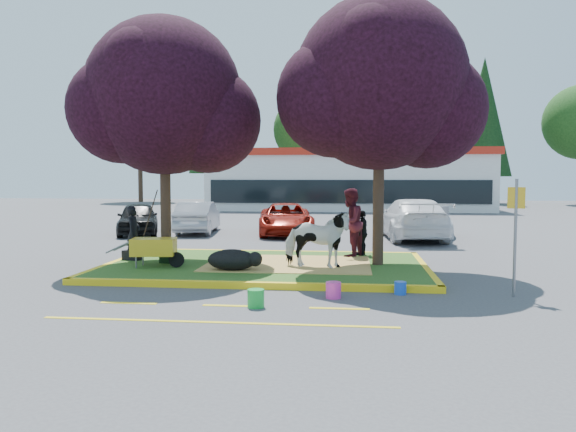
# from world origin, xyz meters

# --- Properties ---
(ground) EXTENTS (90.00, 90.00, 0.00)m
(ground) POSITION_xyz_m (0.00, 0.00, 0.00)
(ground) COLOR #424244
(ground) RESTS_ON ground
(median_island) EXTENTS (8.00, 5.00, 0.15)m
(median_island) POSITION_xyz_m (0.00, 0.00, 0.07)
(median_island) COLOR #275219
(median_island) RESTS_ON ground
(curb_near) EXTENTS (8.30, 0.16, 0.15)m
(curb_near) POSITION_xyz_m (0.00, -2.58, 0.07)
(curb_near) COLOR yellow
(curb_near) RESTS_ON ground
(curb_far) EXTENTS (8.30, 0.16, 0.15)m
(curb_far) POSITION_xyz_m (0.00, 2.58, 0.07)
(curb_far) COLOR yellow
(curb_far) RESTS_ON ground
(curb_left) EXTENTS (0.16, 5.30, 0.15)m
(curb_left) POSITION_xyz_m (-4.08, 0.00, 0.07)
(curb_left) COLOR yellow
(curb_left) RESTS_ON ground
(curb_right) EXTENTS (0.16, 5.30, 0.15)m
(curb_right) POSITION_xyz_m (4.08, 0.00, 0.07)
(curb_right) COLOR yellow
(curb_right) RESTS_ON ground
(straw_bedding) EXTENTS (4.20, 3.00, 0.01)m
(straw_bedding) POSITION_xyz_m (0.60, 0.00, 0.15)
(straw_bedding) COLOR #DBB05A
(straw_bedding) RESTS_ON median_island
(tree_purple_left) EXTENTS (5.06, 4.20, 6.51)m
(tree_purple_left) POSITION_xyz_m (-2.78, 0.38, 4.36)
(tree_purple_left) COLOR black
(tree_purple_left) RESTS_ON median_island
(tree_purple_right) EXTENTS (5.30, 4.40, 6.82)m
(tree_purple_right) POSITION_xyz_m (2.92, 0.18, 4.56)
(tree_purple_right) COLOR black
(tree_purple_right) RESTS_ON median_island
(fire_lane_stripe_a) EXTENTS (1.10, 0.12, 0.01)m
(fire_lane_stripe_a) POSITION_xyz_m (-2.00, -4.20, 0.00)
(fire_lane_stripe_a) COLOR yellow
(fire_lane_stripe_a) RESTS_ON ground
(fire_lane_stripe_b) EXTENTS (1.10, 0.12, 0.01)m
(fire_lane_stripe_b) POSITION_xyz_m (0.00, -4.20, 0.00)
(fire_lane_stripe_b) COLOR yellow
(fire_lane_stripe_b) RESTS_ON ground
(fire_lane_stripe_c) EXTENTS (1.10, 0.12, 0.01)m
(fire_lane_stripe_c) POSITION_xyz_m (2.00, -4.20, 0.00)
(fire_lane_stripe_c) COLOR yellow
(fire_lane_stripe_c) RESTS_ON ground
(fire_lane_long) EXTENTS (6.00, 0.10, 0.01)m
(fire_lane_long) POSITION_xyz_m (0.00, -5.40, 0.00)
(fire_lane_long) COLOR yellow
(fire_lane_long) RESTS_ON ground
(retail_building) EXTENTS (20.40, 8.40, 4.40)m
(retail_building) POSITION_xyz_m (2.00, 27.98, 2.25)
(retail_building) COLOR silver
(retail_building) RESTS_ON ground
(treeline) EXTENTS (46.58, 7.80, 14.63)m
(treeline) POSITION_xyz_m (1.23, 37.61, 7.73)
(treeline) COLOR black
(treeline) RESTS_ON ground
(cow) EXTENTS (1.79, 1.02, 1.43)m
(cow) POSITION_xyz_m (1.36, -0.61, 0.87)
(cow) COLOR silver
(cow) RESTS_ON median_island
(calf) EXTENTS (1.34, 1.02, 0.52)m
(calf) POSITION_xyz_m (-0.64, -1.16, 0.41)
(calf) COLOR black
(calf) RESTS_ON median_island
(handler) EXTENTS (0.36, 0.54, 1.46)m
(handler) POSITION_xyz_m (-3.70, 0.35, 0.88)
(handler) COLOR black
(handler) RESTS_ON median_island
(visitor_a) EXTENTS (1.05, 1.15, 1.93)m
(visitor_a) POSITION_xyz_m (2.18, 1.57, 1.11)
(visitor_a) COLOR #4C1522
(visitor_a) RESTS_ON median_island
(visitor_b) EXTENTS (0.52, 0.82, 1.29)m
(visitor_b) POSITION_xyz_m (2.54, 1.88, 0.80)
(visitor_b) COLOR black
(visitor_b) RESTS_ON median_island
(wheelbarrow) EXTENTS (1.92, 0.77, 0.72)m
(wheelbarrow) POSITION_xyz_m (-2.68, -0.87, 0.65)
(wheelbarrow) COLOR black
(wheelbarrow) RESTS_ON median_island
(gear_bag_dark) EXTENTS (0.57, 0.43, 0.26)m
(gear_bag_dark) POSITION_xyz_m (-3.70, 0.23, 0.28)
(gear_bag_dark) COLOR black
(gear_bag_dark) RESTS_ON median_island
(gear_bag_green) EXTENTS (0.49, 0.36, 0.24)m
(gear_bag_green) POSITION_xyz_m (-2.53, -0.18, 0.27)
(gear_bag_green) COLOR black
(gear_bag_green) RESTS_ON median_island
(sign_post) EXTENTS (0.33, 0.10, 2.37)m
(sign_post) POSITION_xyz_m (5.47, -2.75, 1.45)
(sign_post) COLOR slate
(sign_post) RESTS_ON ground
(bucket_green) EXTENTS (0.39, 0.39, 0.34)m
(bucket_green) POSITION_xyz_m (0.47, -4.26, 0.17)
(bucket_green) COLOR green
(bucket_green) RESTS_ON ground
(bucket_pink) EXTENTS (0.38, 0.38, 0.32)m
(bucket_pink) POSITION_xyz_m (1.86, -3.31, 0.16)
(bucket_pink) COLOR #F937A8
(bucket_pink) RESTS_ON ground
(bucket_blue) EXTENTS (0.25, 0.25, 0.26)m
(bucket_blue) POSITION_xyz_m (3.22, -2.80, 0.13)
(bucket_blue) COLOR blue
(bucket_blue) RESTS_ON ground
(car_black) EXTENTS (2.76, 4.23, 1.34)m
(car_black) POSITION_xyz_m (-6.65, 8.21, 0.67)
(car_black) COLOR black
(car_black) RESTS_ON ground
(car_silver) EXTENTS (1.86, 4.21, 1.34)m
(car_silver) POSITION_xyz_m (-4.30, 9.03, 0.67)
(car_silver) COLOR #A3A4AB
(car_silver) RESTS_ON ground
(car_red) EXTENTS (2.80, 4.96, 1.31)m
(car_red) POSITION_xyz_m (-0.48, 8.73, 0.65)
(car_red) COLOR maroon
(car_red) RESTS_ON ground
(car_white) EXTENTS (2.63, 5.56, 1.57)m
(car_white) POSITION_xyz_m (4.57, 7.63, 0.78)
(car_white) COLOR white
(car_white) RESTS_ON ground
(car_grey) EXTENTS (1.97, 3.92, 1.23)m
(car_grey) POSITION_xyz_m (5.38, 8.27, 0.62)
(car_grey) COLOR #55575C
(car_grey) RESTS_ON ground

